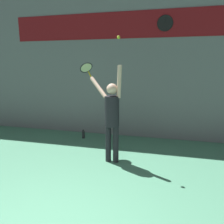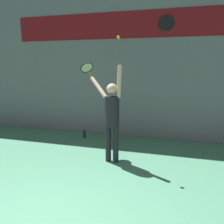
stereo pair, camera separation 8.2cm
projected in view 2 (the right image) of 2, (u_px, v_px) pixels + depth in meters
back_wall at (122, 55)px, 6.53m from camera, size 18.00×0.10×5.00m
sponsor_banner at (122, 25)px, 6.30m from camera, size 6.76×0.02×0.74m
scoreboard_clock at (166, 23)px, 5.96m from camera, size 0.43×0.04×0.43m
tennis_player at (112, 114)px, 4.88m from camera, size 0.88×0.58×2.21m
tennis_racket at (87, 68)px, 5.37m from camera, size 0.42×0.41×0.38m
tennis_ball at (118, 37)px, 4.44m from camera, size 0.07×0.07×0.07m
water_bottle at (84, 134)px, 6.72m from camera, size 0.08×0.08×0.27m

